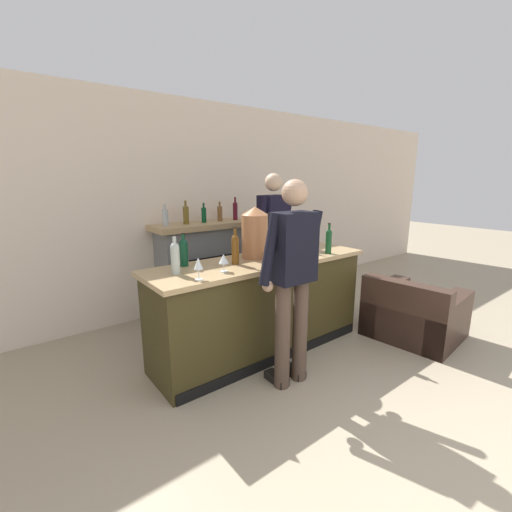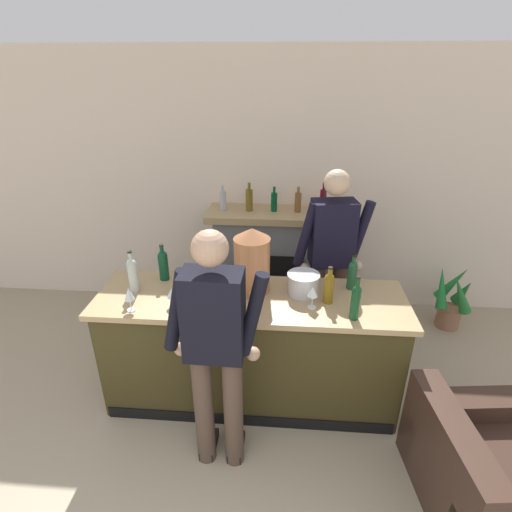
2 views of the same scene
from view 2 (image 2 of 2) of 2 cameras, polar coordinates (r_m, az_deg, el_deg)
wall_back_panel at (r=4.37m, az=-1.62°, el=9.91°), size 12.00×0.07×2.75m
bar_counter at (r=3.29m, az=-0.71°, el=-13.15°), size 2.34×0.69×0.98m
fireplace_stone at (r=4.37m, az=2.32°, el=-0.79°), size 1.36×0.52×1.51m
armchair_black at (r=3.16m, az=30.03°, el=-25.51°), size 0.96×1.00×0.70m
potted_plant_corner at (r=4.70m, az=26.19°, el=-5.59°), size 0.40×0.42×0.68m
person_customer at (r=2.53m, az=-5.82°, el=-12.97°), size 0.66×0.31×1.76m
person_bartender at (r=3.51m, az=10.54°, el=-0.89°), size 0.65×0.35×1.82m
copper_dispenser at (r=2.98m, az=-0.58°, el=-0.59°), size 0.28×0.31×0.51m
ice_bucket_steel at (r=3.04m, az=6.76°, el=-3.96°), size 0.25×0.25×0.16m
wine_bottle_cabernet_heavy at (r=3.15m, az=13.59°, el=-2.47°), size 0.07×0.07×0.28m
wine_bottle_burgundy_dark at (r=2.93m, az=10.37°, el=-4.32°), size 0.07×0.07×0.29m
wine_bottle_merlot_tall at (r=3.28m, az=-13.11°, el=-1.09°), size 0.08×0.08×0.31m
wine_bottle_rose_blush at (r=2.78m, az=14.06°, el=-6.20°), size 0.06×0.06×0.33m
wine_bottle_riesling_slim at (r=2.97m, az=-6.81°, el=-3.08°), size 0.07×0.07×0.35m
wine_bottle_port_short at (r=3.16m, az=-17.21°, el=-2.42°), size 0.07×0.07×0.34m
wine_glass_near_bucket at (r=2.91m, az=-11.80°, el=-5.14°), size 0.09×0.09×0.15m
wine_glass_mid_counter at (r=2.85m, az=8.11°, el=-5.18°), size 0.07×0.07×0.17m
wine_glass_by_dispenser at (r=2.93m, az=-17.68°, el=-5.28°), size 0.07×0.07×0.18m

